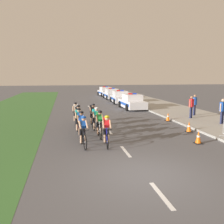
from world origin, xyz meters
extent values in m
plane|color=#56565B|center=(0.00, 0.00, 0.00)|extent=(160.00, 160.00, 0.00)
cube|color=#A3A099|center=(7.62, 14.00, 0.06)|extent=(4.99, 60.00, 0.12)
cube|color=#9E9E99|center=(5.21, 14.00, 0.07)|extent=(0.16, 60.00, 0.13)
cube|color=#3D7033|center=(-7.33, 14.00, 0.00)|extent=(7.00, 60.00, 0.01)
cube|color=white|center=(0.00, -1.40, 0.00)|extent=(0.14, 1.60, 0.01)
cube|color=white|center=(0.00, 2.60, 0.00)|extent=(0.14, 1.60, 0.01)
cube|color=white|center=(0.00, 6.60, 0.00)|extent=(0.14, 1.60, 0.01)
cube|color=white|center=(0.00, 10.60, 0.00)|extent=(0.14, 1.60, 0.01)
cube|color=white|center=(0.00, 14.60, 0.00)|extent=(0.14, 1.60, 0.01)
cube|color=white|center=(0.00, 18.60, 0.00)|extent=(0.14, 1.60, 0.01)
torus|color=black|center=(-1.73, 3.15, 0.36)|extent=(0.13, 0.72, 0.72)
cylinder|color=#99999E|center=(-1.73, 3.15, 0.36)|extent=(0.07, 0.07, 0.06)
torus|color=black|center=(-1.85, 4.14, 0.36)|extent=(0.13, 0.72, 0.72)
cylinder|color=#99999E|center=(-1.85, 4.14, 0.36)|extent=(0.07, 0.07, 0.06)
cylinder|color=black|center=(-1.78, 3.59, 0.90)|extent=(0.10, 0.55, 0.04)
cylinder|color=black|center=(-1.76, 3.42, 0.58)|extent=(0.10, 0.48, 0.63)
cylinder|color=black|center=(-1.81, 3.79, 0.60)|extent=(0.04, 0.04, 0.65)
cylinder|color=black|center=(-1.74, 3.25, 0.88)|extent=(0.42, 0.08, 0.03)
cube|color=black|center=(-1.81, 3.79, 0.94)|extent=(0.12, 0.23, 0.05)
cube|color=blue|center=(-1.79, 3.67, 1.14)|extent=(0.34, 0.57, 0.47)
cube|color=black|center=(-1.80, 3.78, 0.98)|extent=(0.30, 0.23, 0.18)
cylinder|color=black|center=(-1.71, 3.74, 0.64)|extent=(0.14, 0.23, 0.40)
cylinder|color=tan|center=(-1.70, 3.66, 0.37)|extent=(0.11, 0.16, 0.36)
cylinder|color=black|center=(-1.89, 3.72, 0.64)|extent=(0.13, 0.18, 0.40)
cylinder|color=tan|center=(-1.88, 3.64, 0.37)|extent=(0.10, 0.13, 0.36)
cylinder|color=tan|center=(-1.61, 3.47, 1.09)|extent=(0.12, 0.41, 0.35)
cylinder|color=tan|center=(-1.92, 3.44, 1.09)|extent=(0.12, 0.41, 0.35)
sphere|color=tan|center=(-1.76, 3.37, 1.38)|extent=(0.19, 0.19, 0.19)
ellipsoid|color=blue|center=(-1.75, 3.36, 1.45)|extent=(0.26, 0.34, 0.24)
torus|color=black|center=(-0.73, 3.06, 0.36)|extent=(0.11, 0.73, 0.72)
cylinder|color=#99999E|center=(-0.73, 3.06, 0.36)|extent=(0.07, 0.07, 0.06)
torus|color=black|center=(-0.64, 4.06, 0.36)|extent=(0.11, 0.73, 0.72)
cylinder|color=#99999E|center=(-0.64, 4.06, 0.36)|extent=(0.07, 0.07, 0.06)
cylinder|color=#1E1E99|center=(-0.69, 3.51, 0.90)|extent=(0.08, 0.55, 0.04)
cylinder|color=#1E1E99|center=(-0.71, 3.33, 0.58)|extent=(0.08, 0.48, 0.63)
cylinder|color=#1E1E99|center=(-0.67, 3.71, 0.60)|extent=(0.04, 0.04, 0.65)
cylinder|color=black|center=(-0.72, 3.16, 0.88)|extent=(0.42, 0.06, 0.03)
cube|color=black|center=(-0.67, 3.71, 0.94)|extent=(0.12, 0.23, 0.05)
cube|color=red|center=(-0.68, 3.58, 1.14)|extent=(0.33, 0.58, 0.44)
cube|color=black|center=(-0.67, 3.70, 0.98)|extent=(0.30, 0.22, 0.18)
cylinder|color=black|center=(-0.59, 3.64, 0.64)|extent=(0.13, 0.23, 0.40)
cylinder|color=tan|center=(-0.60, 3.56, 0.37)|extent=(0.10, 0.16, 0.36)
cylinder|color=black|center=(-0.77, 3.66, 0.64)|extent=(0.12, 0.18, 0.40)
cylinder|color=tan|center=(-0.77, 3.58, 0.37)|extent=(0.10, 0.13, 0.36)
cylinder|color=tan|center=(-0.54, 3.35, 1.09)|extent=(0.11, 0.41, 0.35)
cylinder|color=tan|center=(-0.86, 3.38, 1.09)|extent=(0.11, 0.41, 0.35)
sphere|color=tan|center=(-0.71, 3.28, 1.38)|extent=(0.19, 0.19, 0.19)
ellipsoid|color=yellow|center=(-0.71, 3.27, 1.45)|extent=(0.26, 0.33, 0.24)
torus|color=black|center=(-1.74, 4.67, 0.36)|extent=(0.08, 0.73, 0.72)
cylinder|color=#99999E|center=(-1.74, 4.67, 0.36)|extent=(0.06, 0.06, 0.06)
torus|color=black|center=(-1.78, 5.67, 0.36)|extent=(0.08, 0.73, 0.72)
cylinder|color=#99999E|center=(-1.78, 5.67, 0.36)|extent=(0.06, 0.06, 0.06)
cylinder|color=black|center=(-1.76, 5.12, 0.90)|extent=(0.06, 0.55, 0.04)
cylinder|color=black|center=(-1.75, 4.95, 0.58)|extent=(0.06, 0.48, 0.63)
cylinder|color=black|center=(-1.77, 5.32, 0.60)|extent=(0.04, 0.04, 0.65)
cylinder|color=black|center=(-1.75, 4.77, 0.88)|extent=(0.42, 0.05, 0.03)
cube|color=black|center=(-1.77, 5.32, 0.94)|extent=(0.11, 0.22, 0.05)
cube|color=blue|center=(-1.76, 5.20, 1.14)|extent=(0.30, 0.55, 0.47)
cube|color=black|center=(-1.77, 5.31, 0.98)|extent=(0.29, 0.21, 0.18)
cylinder|color=black|center=(-1.68, 5.27, 0.64)|extent=(0.12, 0.23, 0.40)
cylinder|color=#9E7051|center=(-1.67, 5.19, 0.37)|extent=(0.10, 0.16, 0.36)
cylinder|color=black|center=(-1.86, 5.26, 0.64)|extent=(0.12, 0.17, 0.40)
cylinder|color=#9E7051|center=(-1.85, 5.18, 0.37)|extent=(0.10, 0.13, 0.36)
cylinder|color=#9E7051|center=(-1.59, 4.99, 1.09)|extent=(0.09, 0.40, 0.35)
cylinder|color=#9E7051|center=(-1.91, 4.98, 1.09)|extent=(0.09, 0.40, 0.35)
sphere|color=#9E7051|center=(-1.75, 4.90, 1.38)|extent=(0.19, 0.19, 0.19)
ellipsoid|color=black|center=(-1.75, 4.89, 1.45)|extent=(0.24, 0.32, 0.24)
torus|color=black|center=(-0.80, 4.70, 0.36)|extent=(0.05, 0.72, 0.72)
cylinder|color=#99999E|center=(-0.80, 4.70, 0.36)|extent=(0.06, 0.06, 0.06)
torus|color=black|center=(-0.79, 5.70, 0.36)|extent=(0.05, 0.72, 0.72)
cylinder|color=#99999E|center=(-0.79, 5.70, 0.36)|extent=(0.06, 0.06, 0.06)
cylinder|color=white|center=(-0.79, 5.15, 0.90)|extent=(0.04, 0.55, 0.04)
cylinder|color=white|center=(-0.79, 4.97, 0.58)|extent=(0.04, 0.48, 0.63)
cylinder|color=white|center=(-0.79, 5.35, 0.60)|extent=(0.04, 0.04, 0.65)
cylinder|color=black|center=(-0.80, 4.80, 0.88)|extent=(0.42, 0.03, 0.03)
cube|color=black|center=(-0.79, 5.35, 0.94)|extent=(0.10, 0.22, 0.05)
cube|color=green|center=(-0.79, 5.22, 1.14)|extent=(0.28, 0.54, 0.47)
cube|color=black|center=(-0.79, 5.34, 0.98)|extent=(0.28, 0.20, 0.18)
cylinder|color=black|center=(-0.70, 5.29, 0.64)|extent=(0.11, 0.22, 0.40)
cylinder|color=#9E7051|center=(-0.70, 5.21, 0.37)|extent=(0.09, 0.15, 0.36)
cylinder|color=black|center=(-0.88, 5.29, 0.64)|extent=(0.11, 0.17, 0.40)
cylinder|color=#9E7051|center=(-0.88, 5.21, 0.37)|extent=(0.09, 0.12, 0.36)
cylinder|color=#9E7051|center=(-0.63, 5.01, 1.09)|extent=(0.08, 0.40, 0.35)
cylinder|color=#9E7051|center=(-0.95, 5.01, 1.09)|extent=(0.08, 0.40, 0.35)
sphere|color=#9E7051|center=(-0.79, 4.92, 1.38)|extent=(0.19, 0.19, 0.19)
ellipsoid|color=black|center=(-0.79, 4.91, 1.45)|extent=(0.23, 0.32, 0.24)
torus|color=black|center=(-1.80, 5.84, 0.36)|extent=(0.09, 0.73, 0.72)
cylinder|color=#99999E|center=(-1.80, 5.84, 0.36)|extent=(0.06, 0.06, 0.06)
torus|color=black|center=(-1.87, 6.84, 0.36)|extent=(0.09, 0.73, 0.72)
cylinder|color=#99999E|center=(-1.87, 6.84, 0.36)|extent=(0.06, 0.06, 0.06)
cylinder|color=#B21919|center=(-1.83, 6.29, 0.90)|extent=(0.07, 0.55, 0.04)
cylinder|color=#B21919|center=(-1.82, 6.12, 0.58)|extent=(0.07, 0.48, 0.63)
cylinder|color=#B21919|center=(-1.84, 6.49, 0.60)|extent=(0.04, 0.04, 0.65)
cylinder|color=black|center=(-1.81, 5.94, 0.88)|extent=(0.42, 0.06, 0.03)
cube|color=black|center=(-1.84, 6.49, 0.94)|extent=(0.11, 0.23, 0.05)
cube|color=#19B2B7|center=(-1.84, 6.37, 1.14)|extent=(0.32, 0.56, 0.46)
cube|color=black|center=(-1.84, 6.48, 0.98)|extent=(0.29, 0.22, 0.18)
cylinder|color=black|center=(-1.75, 6.44, 0.64)|extent=(0.12, 0.23, 0.40)
cylinder|color=tan|center=(-1.74, 6.36, 0.37)|extent=(0.10, 0.16, 0.36)
cylinder|color=black|center=(-1.93, 6.43, 0.64)|extent=(0.12, 0.18, 0.40)
cylinder|color=tan|center=(-1.92, 6.35, 0.37)|extent=(0.10, 0.13, 0.36)
cylinder|color=tan|center=(-1.66, 6.16, 1.09)|extent=(0.10, 0.41, 0.35)
cylinder|color=tan|center=(-1.98, 6.14, 1.09)|extent=(0.10, 0.41, 0.35)
sphere|color=tan|center=(-1.82, 6.07, 1.38)|extent=(0.19, 0.19, 0.19)
ellipsoid|color=black|center=(-1.81, 6.06, 1.45)|extent=(0.25, 0.33, 0.24)
torus|color=black|center=(-0.78, 5.98, 0.36)|extent=(0.13, 0.72, 0.72)
cylinder|color=#99999E|center=(-0.78, 5.98, 0.36)|extent=(0.07, 0.07, 0.06)
torus|color=black|center=(-0.89, 6.98, 0.36)|extent=(0.13, 0.72, 0.72)
cylinder|color=#99999E|center=(-0.89, 6.98, 0.36)|extent=(0.07, 0.07, 0.06)
cylinder|color=silver|center=(-0.83, 6.43, 0.90)|extent=(0.10, 0.55, 0.04)
cylinder|color=silver|center=(-0.81, 6.26, 0.58)|extent=(0.10, 0.48, 0.63)
cylinder|color=silver|center=(-0.85, 6.63, 0.60)|extent=(0.04, 0.04, 0.65)
cylinder|color=black|center=(-0.79, 6.08, 0.88)|extent=(0.42, 0.08, 0.03)
cube|color=black|center=(-0.85, 6.63, 0.94)|extent=(0.12, 0.23, 0.05)
cube|color=#19B2B7|center=(-0.84, 6.51, 1.14)|extent=(0.34, 0.58, 0.45)
cube|color=black|center=(-0.85, 6.62, 0.98)|extent=(0.30, 0.23, 0.18)
cylinder|color=black|center=(-0.75, 6.58, 0.64)|extent=(0.14, 0.23, 0.40)
cylinder|color=tan|center=(-0.74, 6.50, 0.37)|extent=(0.11, 0.16, 0.36)
cylinder|color=black|center=(-0.93, 6.56, 0.64)|extent=(0.13, 0.18, 0.40)
cylinder|color=tan|center=(-0.92, 6.48, 0.37)|extent=(0.10, 0.13, 0.36)
cylinder|color=tan|center=(-0.65, 6.31, 1.09)|extent=(0.12, 0.41, 0.35)
cylinder|color=tan|center=(-0.97, 6.27, 1.09)|extent=(0.12, 0.41, 0.35)
sphere|color=tan|center=(-0.80, 6.21, 1.38)|extent=(0.19, 0.19, 0.19)
ellipsoid|color=white|center=(-0.80, 6.20, 1.45)|extent=(0.26, 0.34, 0.24)
torus|color=black|center=(-1.74, 7.28, 0.36)|extent=(0.10, 0.73, 0.72)
cylinder|color=#99999E|center=(-1.74, 7.28, 0.36)|extent=(0.06, 0.06, 0.06)
torus|color=black|center=(-1.82, 8.28, 0.36)|extent=(0.10, 0.73, 0.72)
cylinder|color=#99999E|center=(-1.82, 8.28, 0.36)|extent=(0.06, 0.06, 0.06)
cylinder|color=#B21919|center=(-1.78, 7.73, 0.90)|extent=(0.08, 0.55, 0.04)
cylinder|color=#B21919|center=(-1.76, 7.56, 0.58)|extent=(0.08, 0.48, 0.63)
cylinder|color=#B21919|center=(-1.79, 7.93, 0.60)|extent=(0.04, 0.04, 0.65)
cylinder|color=black|center=(-1.75, 7.38, 0.88)|extent=(0.42, 0.06, 0.03)
cube|color=black|center=(-1.79, 7.93, 0.94)|extent=(0.12, 0.23, 0.05)
cube|color=black|center=(-1.78, 7.81, 1.14)|extent=(0.32, 0.56, 0.46)
cube|color=black|center=(-1.79, 7.92, 0.98)|extent=(0.29, 0.22, 0.18)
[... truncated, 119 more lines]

